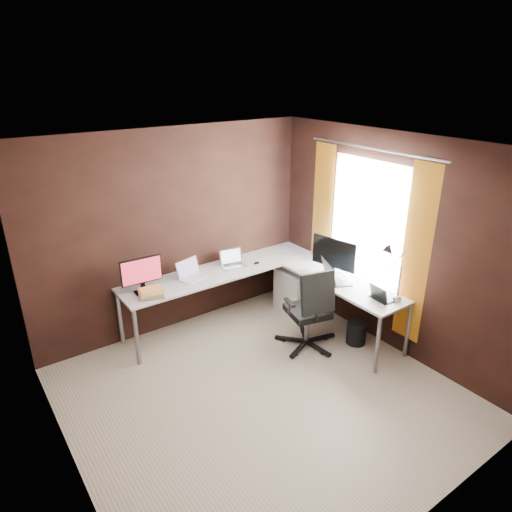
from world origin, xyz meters
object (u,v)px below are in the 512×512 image
(laptop_white, at_px, (191,274))
(laptop_black_small, at_px, (381,296))
(laptop_black_big, at_px, (333,276))
(book_stack, at_px, (151,293))
(laptop_silver, at_px, (232,262))
(office_chair, at_px, (309,324))
(wastebasket, at_px, (356,333))
(drawer_pedestal, at_px, (297,291))
(desk_lamp, at_px, (392,266))
(monitor_right, at_px, (334,255))
(monitor_left, at_px, (142,273))

(laptop_white, bearing_deg, laptop_black_small, -64.83)
(laptop_black_big, height_order, book_stack, laptop_black_big)
(book_stack, bearing_deg, laptop_silver, 9.32)
(office_chair, bearing_deg, wastebasket, -15.57)
(drawer_pedestal, distance_m, laptop_black_small, 1.42)
(laptop_silver, relative_size, desk_lamp, 0.51)
(drawer_pedestal, relative_size, book_stack, 1.81)
(drawer_pedestal, distance_m, office_chair, 0.87)
(monitor_right, xyz_separation_m, wastebasket, (0.01, -0.45, -0.87))
(monitor_right, height_order, laptop_black_big, monitor_right)
(drawer_pedestal, bearing_deg, laptop_black_big, -92.47)
(desk_lamp, bearing_deg, laptop_white, 137.03)
(laptop_silver, bearing_deg, monitor_right, -39.95)
(monitor_left, height_order, laptop_black_big, monitor_left)
(laptop_silver, bearing_deg, laptop_white, -167.81)
(office_chair, height_order, wastebasket, office_chair)
(monitor_right, distance_m, laptop_white, 1.75)
(laptop_black_big, bearing_deg, drawer_pedestal, 21.91)
(laptop_white, height_order, desk_lamp, desk_lamp)
(laptop_silver, bearing_deg, laptop_black_small, -54.66)
(monitor_right, relative_size, book_stack, 1.77)
(laptop_black_small, relative_size, book_stack, 0.80)
(laptop_white, bearing_deg, book_stack, -178.38)
(drawer_pedestal, height_order, book_stack, book_stack)
(drawer_pedestal, xyz_separation_m, monitor_left, (-2.00, 0.36, 0.66))
(monitor_left, xyz_separation_m, laptop_black_big, (1.98, -1.05, -0.18))
(laptop_black_small, relative_size, office_chair, 0.26)
(drawer_pedestal, bearing_deg, laptop_silver, 152.36)
(laptop_silver, xyz_separation_m, office_chair, (0.32, -1.15, -0.47))
(book_stack, relative_size, office_chair, 0.32)
(monitor_left, height_order, wastebasket, monitor_left)
(laptop_black_big, xyz_separation_m, desk_lamp, (0.13, -0.72, 0.36))
(laptop_white, height_order, laptop_black_big, laptop_black_big)
(monitor_right, relative_size, laptop_silver, 1.74)
(laptop_black_big, relative_size, wastebasket, 1.73)
(monitor_right, height_order, laptop_silver, monitor_right)
(laptop_white, distance_m, laptop_silver, 0.61)
(laptop_black_small, height_order, office_chair, office_chair)
(monitor_right, xyz_separation_m, book_stack, (-2.04, 0.79, -0.23))
(office_chair, bearing_deg, book_stack, 161.69)
(laptop_black_big, bearing_deg, wastebasket, -139.67)
(drawer_pedestal, distance_m, laptop_black_big, 0.84)
(laptop_white, bearing_deg, monitor_left, 166.70)
(monitor_right, height_order, book_stack, monitor_right)
(laptop_black_big, height_order, office_chair, office_chair)
(laptop_black_big, height_order, wastebasket, laptop_black_big)
(monitor_right, height_order, desk_lamp, desk_lamp)
(laptop_silver, relative_size, office_chair, 0.33)
(book_stack, bearing_deg, monitor_left, 99.04)
(drawer_pedestal, distance_m, monitor_left, 2.14)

